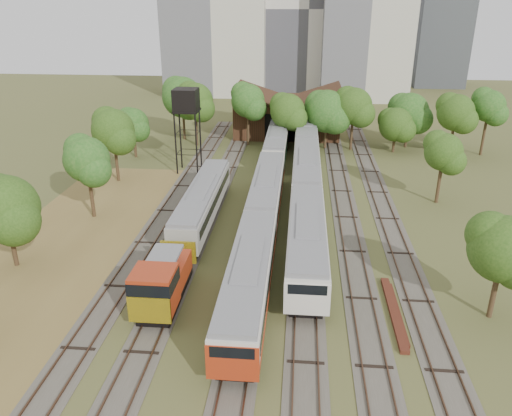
# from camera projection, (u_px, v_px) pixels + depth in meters

# --- Properties ---
(ground) EXTENTS (240.00, 240.00, 0.00)m
(ground) POSITION_uv_depth(u_px,v_px,m) (268.00, 401.00, 26.80)
(ground) COLOR #475123
(ground) RESTS_ON ground
(dry_grass_patch) EXTENTS (14.00, 60.00, 0.04)m
(dry_grass_patch) POSITION_uv_depth(u_px,v_px,m) (25.00, 301.00, 35.66)
(dry_grass_patch) COLOR brown
(dry_grass_patch) RESTS_ON ground
(tracks) EXTENTS (24.60, 80.00, 0.19)m
(tracks) POSITION_uv_depth(u_px,v_px,m) (279.00, 215.00, 49.79)
(tracks) COLOR #4C473D
(tracks) RESTS_ON ground
(railcar_red_set) EXTENTS (2.93, 34.58, 3.62)m
(railcar_red_set) POSITION_uv_depth(u_px,v_px,m) (260.00, 228.00, 42.50)
(railcar_red_set) COLOR black
(railcar_red_set) RESTS_ON ground
(railcar_green_set) EXTENTS (3.05, 52.07, 3.77)m
(railcar_green_set) POSITION_uv_depth(u_px,v_px,m) (306.00, 172.00, 56.06)
(railcar_green_set) COLOR black
(railcar_green_set) RESTS_ON ground
(railcar_rear) EXTENTS (2.82, 16.08, 3.48)m
(railcar_rear) POSITION_uv_depth(u_px,v_px,m) (277.00, 144.00, 67.55)
(railcar_rear) COLOR black
(railcar_rear) RESTS_ON ground
(shunter_locomotive) EXTENTS (2.83, 8.10, 3.70)m
(shunter_locomotive) POSITION_uv_depth(u_px,v_px,m) (162.00, 283.00, 34.49)
(shunter_locomotive) COLOR black
(shunter_locomotive) RESTS_ON ground
(old_grey_coach) EXTENTS (2.76, 18.00, 3.40)m
(old_grey_coach) POSITION_uv_depth(u_px,v_px,m) (203.00, 202.00, 48.15)
(old_grey_coach) COLOR black
(old_grey_coach) RESTS_ON ground
(water_tower) EXTENTS (2.94, 2.94, 10.20)m
(water_tower) POSITION_uv_depth(u_px,v_px,m) (186.00, 102.00, 59.27)
(water_tower) COLOR black
(water_tower) RESTS_ON ground
(rail_pile_near) EXTENTS (0.57, 8.62, 0.29)m
(rail_pile_near) POSITION_uv_depth(u_px,v_px,m) (394.00, 312.00, 34.14)
(rail_pile_near) COLOR #562518
(rail_pile_near) RESTS_ON ground
(rail_pile_far) EXTENTS (0.46, 7.31, 0.24)m
(rail_pile_far) POSITION_uv_depth(u_px,v_px,m) (397.00, 313.00, 34.09)
(rail_pile_far) COLOR #562518
(rail_pile_far) RESTS_ON ground
(maintenance_shed) EXTENTS (16.45, 11.55, 7.58)m
(maintenance_shed) POSITION_uv_depth(u_px,v_px,m) (287.00, 115.00, 78.99)
(maintenance_shed) COLOR #342112
(maintenance_shed) RESTS_ON ground
(tree_band_left) EXTENTS (7.26, 56.41, 8.59)m
(tree_band_left) POSITION_uv_depth(u_px,v_px,m) (49.00, 180.00, 43.50)
(tree_band_left) COLOR #382616
(tree_band_left) RESTS_ON ground
(tree_band_far) EXTENTS (47.85, 11.02, 9.42)m
(tree_band_far) POSITION_uv_depth(u_px,v_px,m) (311.00, 106.00, 70.40)
(tree_band_far) COLOR #382616
(tree_band_far) RESTS_ON ground
(tree_band_right) EXTENTS (5.81, 44.24, 7.49)m
(tree_band_right) POSITION_uv_depth(u_px,v_px,m) (430.00, 158.00, 51.64)
(tree_band_right) COLOR #382616
(tree_band_right) RESTS_ON ground
(tower_centre) EXTENTS (20.00, 18.00, 36.00)m
(tower_centre) POSITION_uv_depth(u_px,v_px,m) (309.00, 8.00, 111.47)
(tower_centre) COLOR beige
(tower_centre) RESTS_ON ground
(tower_far_right) EXTENTS (12.00, 12.00, 28.00)m
(tower_far_right) POSITION_uv_depth(u_px,v_px,m) (442.00, 26.00, 119.50)
(tower_far_right) COLOR #3F4347
(tower_far_right) RESTS_ON ground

